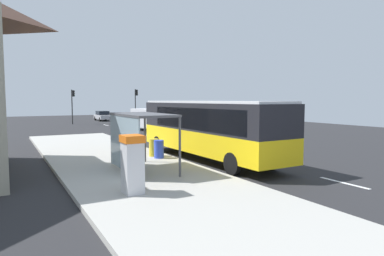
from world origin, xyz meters
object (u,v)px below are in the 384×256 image
(white_van, at_px, (148,118))
(bus_shelter, at_px, (136,127))
(bus, at_px, (207,126))
(sedan_far, at_px, (103,116))
(traffic_light_far_side, at_px, (73,101))
(sedan_near, at_px, (121,118))
(recycling_bin_blue, at_px, (159,149))
(recycling_bin_yellow, at_px, (154,148))
(traffic_light_near_side, at_px, (136,100))
(ticket_machine, at_px, (133,164))

(white_van, bearing_deg, bus_shelter, -113.37)
(bus, relative_size, sedan_far, 2.51)
(bus, xyz_separation_m, traffic_light_far_side, (-1.38, 31.92, 1.24))
(sedan_near, height_order, recycling_bin_blue, sedan_near)
(sedan_far, distance_m, bus_shelter, 40.14)
(recycling_bin_blue, bearing_deg, recycling_bin_yellow, 90.00)
(traffic_light_far_side, bearing_deg, traffic_light_near_side, -5.32)
(white_van, relative_size, bus_shelter, 1.32)
(recycling_bin_yellow, bearing_deg, traffic_light_near_side, 71.82)
(recycling_bin_blue, relative_size, traffic_light_far_side, 0.21)
(traffic_light_near_side, bearing_deg, bus, -103.05)
(white_van, distance_m, sedan_far, 19.24)
(recycling_bin_yellow, bearing_deg, bus, -32.30)
(sedan_far, height_order, traffic_light_near_side, traffic_light_near_side)
(sedan_near, xyz_separation_m, recycling_bin_yellow, (-6.50, -26.64, -0.14))
(sedan_far, xyz_separation_m, traffic_light_far_side, (-5.40, -5.53, 2.29))
(recycling_bin_blue, height_order, traffic_light_far_side, traffic_light_far_side)
(bus, relative_size, ticket_machine, 5.70)
(ticket_machine, distance_m, traffic_light_far_side, 37.24)
(recycling_bin_yellow, distance_m, bus_shelter, 4.22)
(traffic_light_near_side, height_order, traffic_light_far_side, traffic_light_near_side)
(traffic_light_near_side, bearing_deg, traffic_light_far_side, 174.68)
(white_van, xyz_separation_m, bus_shelter, (-8.61, -19.93, 0.75))
(bus, xyz_separation_m, traffic_light_near_side, (7.21, 31.12, 1.36))
(traffic_light_near_side, bearing_deg, sedan_far, 116.84)
(sedan_near, bearing_deg, bus, -98.09)
(sedan_near, distance_m, traffic_light_far_side, 6.94)
(recycling_bin_yellow, height_order, bus_shelter, bus_shelter)
(bus_shelter, bearing_deg, white_van, 66.63)
(bus, xyz_separation_m, white_van, (3.91, 18.22, -0.50))
(sedan_near, distance_m, sedan_far, 9.23)
(white_van, xyz_separation_m, traffic_light_far_side, (-5.30, 13.70, 1.74))
(sedan_near, bearing_deg, white_van, -90.57)
(ticket_machine, xyz_separation_m, bus_shelter, (1.30, 3.27, 0.93))
(white_van, xyz_separation_m, ticket_machine, (-9.91, -23.20, -0.17))
(white_van, relative_size, traffic_light_near_side, 1.10)
(traffic_light_near_side, bearing_deg, recycling_bin_blue, -107.78)
(recycling_bin_yellow, bearing_deg, sedan_near, 76.29)
(sedan_far, distance_m, recycling_bin_yellow, 36.46)
(bus, distance_m, traffic_light_far_side, 31.97)
(sedan_near, height_order, bus_shelter, bus_shelter)
(traffic_light_far_side, bearing_deg, ticket_machine, -97.13)
(sedan_far, xyz_separation_m, ticket_machine, (-10.01, -42.43, 0.38))
(recycling_bin_yellow, xyz_separation_m, traffic_light_far_side, (1.10, 30.35, 2.43))
(sedan_near, xyz_separation_m, bus_shelter, (-8.71, -29.93, 1.31))
(white_van, distance_m, traffic_light_near_side, 13.45)
(bus, xyz_separation_m, sedan_near, (4.01, 28.21, -1.05))
(white_van, bearing_deg, recycling_bin_blue, -110.25)
(bus, relative_size, recycling_bin_blue, 11.65)
(sedan_near, distance_m, traffic_light_near_side, 4.95)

